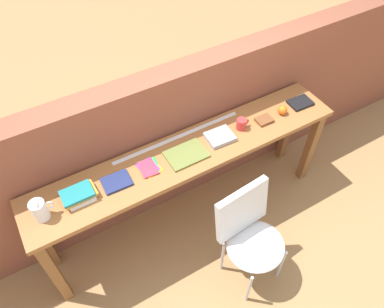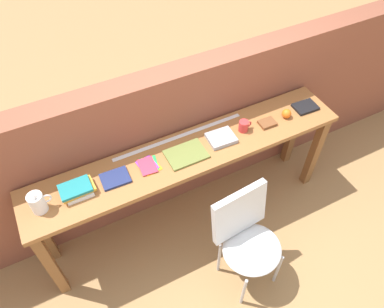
{
  "view_description": "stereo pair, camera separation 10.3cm",
  "coord_description": "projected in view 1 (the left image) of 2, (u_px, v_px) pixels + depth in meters",
  "views": [
    {
      "loc": [
        -0.91,
        -1.31,
        2.96
      ],
      "look_at": [
        0.0,
        0.25,
        0.9
      ],
      "focal_mm": 35.0,
      "sensor_mm": 36.0,
      "label": 1
    },
    {
      "loc": [
        -0.82,
        -1.36,
        2.96
      ],
      "look_at": [
        0.0,
        0.25,
        0.9
      ],
      "focal_mm": 35.0,
      "sensor_mm": 36.0,
      "label": 2
    }
  ],
  "objects": [
    {
      "name": "magazine_cycling",
      "position": [
        117.0,
        182.0,
        2.58
      ],
      "size": [
        0.2,
        0.16,
        0.02
      ],
      "primitive_type": "cube",
      "rotation": [
        0.0,
        0.0,
        -0.04
      ],
      "color": "navy",
      "rests_on": "sideboard"
    },
    {
      "name": "book_stack_leftmost",
      "position": [
        79.0,
        195.0,
        2.48
      ],
      "size": [
        0.23,
        0.17,
        0.07
      ],
      "color": "white",
      "rests_on": "sideboard"
    },
    {
      "name": "brick_wall_back",
      "position": [
        168.0,
        141.0,
        3.12
      ],
      "size": [
        6.0,
        0.2,
        1.37
      ],
      "primitive_type": "cube",
      "color": "brown",
      "rests_on": "ground"
    },
    {
      "name": "book_repair_rightmost",
      "position": [
        300.0,
        103.0,
        3.12
      ],
      "size": [
        0.2,
        0.15,
        0.02
      ],
      "primitive_type": "cube",
      "rotation": [
        0.0,
        0.0,
        -0.04
      ],
      "color": "black",
      "rests_on": "sideboard"
    },
    {
      "name": "mug",
      "position": [
        241.0,
        124.0,
        2.91
      ],
      "size": [
        0.11,
        0.08,
        0.09
      ],
      "color": "red",
      "rests_on": "sideboard"
    },
    {
      "name": "chair_white_moulded",
      "position": [
        251.0,
        234.0,
        2.72
      ],
      "size": [
        0.48,
        0.49,
        0.89
      ],
      "color": "silver",
      "rests_on": "ground"
    },
    {
      "name": "sideboard",
      "position": [
        189.0,
        163.0,
        2.88
      ],
      "size": [
        2.5,
        0.44,
        0.88
      ],
      "color": "#996033",
      "rests_on": "ground"
    },
    {
      "name": "pitcher_white",
      "position": [
        40.0,
        210.0,
        2.35
      ],
      "size": [
        0.14,
        0.1,
        0.18
      ],
      "color": "white",
      "rests_on": "sideboard"
    },
    {
      "name": "book_open_centre",
      "position": [
        186.0,
        154.0,
        2.75
      ],
      "size": [
        0.3,
        0.21,
        0.02
      ],
      "primitive_type": "cube",
      "rotation": [
        0.0,
        0.0,
        0.0
      ],
      "color": "olive",
      "rests_on": "sideboard"
    },
    {
      "name": "sports_ball_small",
      "position": [
        283.0,
        110.0,
        3.02
      ],
      "size": [
        0.08,
        0.08,
        0.08
      ],
      "primitive_type": "sphere",
      "color": "orange",
      "rests_on": "sideboard"
    },
    {
      "name": "ground_plane",
      "position": [
        206.0,
        240.0,
        3.27
      ],
      "size": [
        40.0,
        40.0,
        0.0
      ],
      "primitive_type": "plane",
      "color": "#9E7547"
    },
    {
      "name": "pamphlet_pile_colourful",
      "position": [
        149.0,
        167.0,
        2.67
      ],
      "size": [
        0.16,
        0.18,
        0.01
      ],
      "color": "orange",
      "rests_on": "sideboard"
    },
    {
      "name": "book_grey_hardcover",
      "position": [
        220.0,
        137.0,
        2.85
      ],
      "size": [
        0.21,
        0.18,
        0.03
      ],
      "primitive_type": "cube",
      "rotation": [
        0.0,
        0.0,
        -0.05
      ],
      "color": "#9E9EA3",
      "rests_on": "sideboard"
    },
    {
      "name": "ruler_metal_back_edge",
      "position": [
        178.0,
        137.0,
        2.87
      ],
      "size": [
        1.08,
        0.03,
        0.0
      ],
      "primitive_type": "cube",
      "color": "silver",
      "rests_on": "sideboard"
    },
    {
      "name": "leather_journal_brown",
      "position": [
        264.0,
        120.0,
        2.98
      ],
      "size": [
        0.13,
        0.1,
        0.02
      ],
      "primitive_type": "cube",
      "rotation": [
        0.0,
        0.0,
        -0.02
      ],
      "color": "brown",
      "rests_on": "sideboard"
    }
  ]
}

